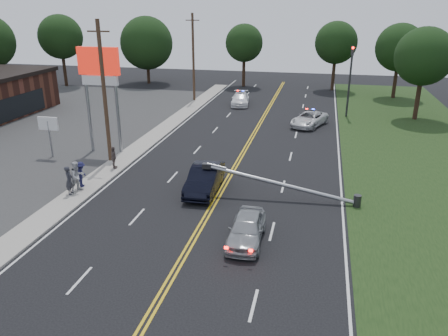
% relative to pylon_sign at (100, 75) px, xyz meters
% --- Properties ---
extents(ground, '(120.00, 120.00, 0.00)m').
position_rel_pylon_sign_xyz_m(ground, '(10.50, -14.00, -6.00)').
color(ground, black).
rests_on(ground, ground).
extents(sidewalk, '(1.80, 70.00, 0.12)m').
position_rel_pylon_sign_xyz_m(sidewalk, '(2.10, -4.00, -5.94)').
color(sidewalk, gray).
rests_on(sidewalk, ground).
extents(centerline_yellow, '(0.36, 80.00, 0.00)m').
position_rel_pylon_sign_xyz_m(centerline_yellow, '(10.50, -4.00, -5.99)').
color(centerline_yellow, gold).
rests_on(centerline_yellow, ground).
extents(pylon_sign, '(3.20, 0.35, 8.00)m').
position_rel_pylon_sign_xyz_m(pylon_sign, '(0.00, 0.00, 0.00)').
color(pylon_sign, gray).
rests_on(pylon_sign, ground).
extents(small_sign, '(1.60, 0.14, 3.10)m').
position_rel_pylon_sign_xyz_m(small_sign, '(-3.50, -2.00, -3.66)').
color(small_sign, gray).
rests_on(small_sign, ground).
extents(traffic_signal, '(0.28, 0.41, 7.05)m').
position_rel_pylon_sign_xyz_m(traffic_signal, '(18.80, 16.00, -1.79)').
color(traffic_signal, '#2D2D30').
rests_on(traffic_signal, ground).
extents(fallen_streetlight, '(9.36, 0.44, 1.91)m').
position_rel_pylon_sign_xyz_m(fallen_streetlight, '(14.69, -6.00, -5.08)').
color(fallen_streetlight, '#2D2D30').
rests_on(fallen_streetlight, ground).
extents(utility_pole_mid, '(1.60, 0.28, 10.00)m').
position_rel_pylon_sign_xyz_m(utility_pole_mid, '(1.30, -2.00, -0.91)').
color(utility_pole_mid, '#382619').
rests_on(utility_pole_mid, ground).
extents(utility_pole_far, '(1.60, 0.28, 10.00)m').
position_rel_pylon_sign_xyz_m(utility_pole_far, '(1.30, 20.00, -0.91)').
color(utility_pole_far, '#382619').
rests_on(utility_pole_far, ground).
extents(tree_4, '(5.94, 5.94, 9.69)m').
position_rel_pylon_sign_xyz_m(tree_4, '(-19.35, 25.96, 0.70)').
color(tree_4, black).
rests_on(tree_4, ground).
extents(tree_5, '(7.41, 7.41, 9.42)m').
position_rel_pylon_sign_xyz_m(tree_5, '(-8.74, 30.59, -0.29)').
color(tree_5, black).
rests_on(tree_5, ground).
extents(tree_6, '(5.11, 5.11, 8.48)m').
position_rel_pylon_sign_xyz_m(tree_6, '(5.26, 31.20, -0.10)').
color(tree_6, black).
rests_on(tree_6, ground).
extents(tree_7, '(5.48, 5.48, 8.93)m').
position_rel_pylon_sign_xyz_m(tree_7, '(17.49, 31.07, 0.17)').
color(tree_7, black).
rests_on(tree_7, ground).
extents(tree_8, '(5.68, 5.68, 8.89)m').
position_rel_pylon_sign_xyz_m(tree_8, '(24.84, 27.34, 0.04)').
color(tree_8, black).
rests_on(tree_8, ground).
extents(tree_9, '(5.58, 5.58, 8.98)m').
position_rel_pylon_sign_xyz_m(tree_9, '(25.52, 16.41, 0.18)').
color(tree_9, black).
rests_on(tree_9, ground).
extents(crashed_sedan, '(1.88, 4.91, 1.60)m').
position_rel_pylon_sign_xyz_m(crashed_sedan, '(9.50, -5.74, -5.20)').
color(crashed_sedan, black).
rests_on(crashed_sedan, ground).
extents(waiting_sedan, '(1.71, 4.07, 1.38)m').
position_rel_pylon_sign_xyz_m(waiting_sedan, '(13.08, -11.25, -5.31)').
color(waiting_sedan, '#9CA0A4').
rests_on(waiting_sedan, ground).
extents(emergency_a, '(3.82, 5.32, 1.35)m').
position_rel_pylon_sign_xyz_m(emergency_a, '(15.19, 11.39, -5.32)').
color(emergency_a, silver).
rests_on(emergency_a, ground).
extents(emergency_b, '(2.51, 4.91, 1.36)m').
position_rel_pylon_sign_xyz_m(emergency_b, '(7.08, 19.05, -5.31)').
color(emergency_b, white).
rests_on(emergency_b, ground).
extents(bystander_a, '(0.59, 0.74, 1.77)m').
position_rel_pylon_sign_xyz_m(bystander_a, '(1.77, -8.23, -4.99)').
color(bystander_a, '#282930').
rests_on(bystander_a, sidewalk).
extents(bystander_b, '(1.04, 1.14, 1.89)m').
position_rel_pylon_sign_xyz_m(bystander_b, '(1.99, -7.68, -4.93)').
color(bystander_b, '#B4B5B9').
rests_on(bystander_b, sidewalk).
extents(bystander_c, '(0.78, 1.14, 1.62)m').
position_rel_pylon_sign_xyz_m(bystander_c, '(1.86, -7.01, -5.06)').
color(bystander_c, '#18183C').
rests_on(bystander_c, sidewalk).
extents(bystander_d, '(0.61, 0.99, 1.58)m').
position_rel_pylon_sign_xyz_m(bystander_d, '(2.36, -3.55, -5.09)').
color(bystander_d, '#62534F').
rests_on(bystander_d, sidewalk).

